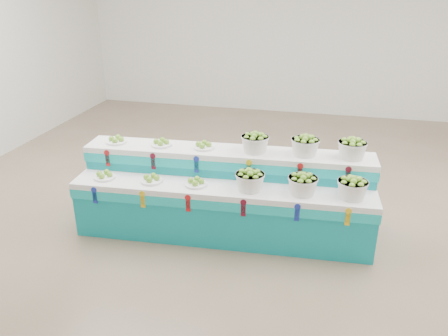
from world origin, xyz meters
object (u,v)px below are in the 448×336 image
(plate_upper_mid, at_px, (161,142))
(display_stand, at_px, (224,195))
(basket_upper_right, at_px, (352,148))
(basket_lower_left, at_px, (250,180))

(plate_upper_mid, bearing_deg, display_stand, -11.38)
(plate_upper_mid, distance_m, basket_upper_right, 2.34)
(basket_lower_left, bearing_deg, basket_upper_right, 24.77)
(basket_lower_left, height_order, plate_upper_mid, plate_upper_mid)
(display_stand, height_order, plate_upper_mid, plate_upper_mid)
(basket_lower_left, xyz_separation_m, basket_upper_right, (1.12, 0.52, 0.30))
(display_stand, height_order, basket_upper_right, basket_upper_right)
(basket_lower_left, xyz_separation_m, plate_upper_mid, (-1.21, 0.38, 0.23))
(display_stand, bearing_deg, basket_lower_left, -33.11)
(plate_upper_mid, relative_size, basket_upper_right, 0.79)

